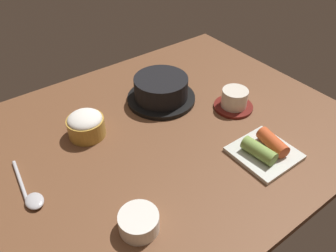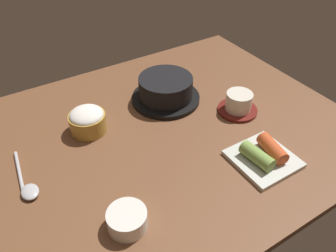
% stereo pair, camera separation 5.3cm
% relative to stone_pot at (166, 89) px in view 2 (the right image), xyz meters
% --- Properties ---
extents(dining_table, '(1.00, 0.76, 0.02)m').
position_rel_stone_pot_xyz_m(dining_table, '(-0.10, -0.12, -0.05)').
color(dining_table, brown).
rests_on(dining_table, ground).
extents(stone_pot, '(0.19, 0.19, 0.07)m').
position_rel_stone_pot_xyz_m(stone_pot, '(0.00, 0.00, 0.00)').
color(stone_pot, black).
rests_on(stone_pot, dining_table).
extents(rice_bowl, '(0.09, 0.09, 0.07)m').
position_rel_stone_pot_xyz_m(rice_bowl, '(-0.24, -0.01, -0.00)').
color(rice_bowl, '#B78C38').
rests_on(rice_bowl, dining_table).
extents(tea_cup_with_saucer, '(0.11, 0.11, 0.06)m').
position_rel_stone_pot_xyz_m(tea_cup_with_saucer, '(0.14, -0.15, -0.01)').
color(tea_cup_with_saucer, maroon).
rests_on(tea_cup_with_saucer, dining_table).
extents(kimchi_plate, '(0.14, 0.14, 0.04)m').
position_rel_stone_pot_xyz_m(kimchi_plate, '(0.06, -0.33, -0.02)').
color(kimchi_plate, silver).
rests_on(kimchi_plate, dining_table).
extents(side_bowl_near, '(0.08, 0.08, 0.04)m').
position_rel_stone_pot_xyz_m(side_bowl_near, '(-0.28, -0.32, -0.01)').
color(side_bowl_near, white).
rests_on(side_bowl_near, dining_table).
extents(spoon, '(0.04, 0.16, 0.01)m').
position_rel_stone_pot_xyz_m(spoon, '(-0.42, -0.12, -0.03)').
color(spoon, '#B7B7BC').
rests_on(spoon, dining_table).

